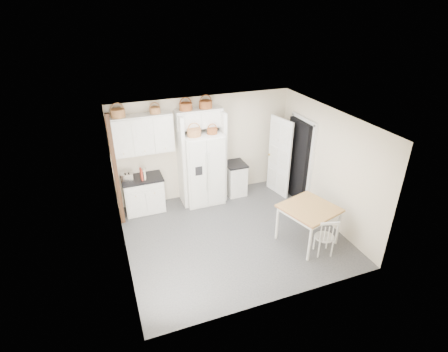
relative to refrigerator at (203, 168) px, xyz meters
name	(u,v)px	position (x,y,z in m)	size (l,w,h in m)	color
floor	(233,235)	(0.15, -1.65, -0.90)	(4.50, 4.50, 0.00)	#313234
ceiling	(234,121)	(0.15, -1.65, 1.70)	(4.50, 4.50, 0.00)	white
wall_back	(204,147)	(0.15, 0.35, 0.40)	(4.50, 4.50, 0.00)	beige
wall_left	(120,203)	(-2.10, -1.65, 0.40)	(4.00, 4.00, 0.00)	beige
wall_right	(327,166)	(2.40, -1.65, 0.40)	(4.00, 4.00, 0.00)	beige
refrigerator	(203,168)	(0.00, 0.00, 0.00)	(0.93, 0.75, 1.81)	white
base_cab_left	(144,195)	(-1.48, 0.05, -0.48)	(0.91, 0.58, 0.85)	silver
base_cab_right	(235,179)	(0.89, 0.05, -0.49)	(0.47, 0.56, 0.83)	silver
dining_table	(307,224)	(1.53, -2.40, -0.48)	(1.01, 1.01, 0.84)	#9D5E39
windsor_chair	(324,237)	(1.63, -2.86, -0.51)	(0.39, 0.35, 0.79)	silver
counter_left	(142,178)	(-1.48, 0.05, -0.04)	(0.95, 0.61, 0.04)	black
counter_right	(235,164)	(0.89, 0.05, -0.06)	(0.51, 0.60, 0.04)	black
toaster	(127,178)	(-1.81, -0.02, 0.08)	(0.28, 0.16, 0.19)	silver
cookbook_red	(141,174)	(-1.49, -0.03, 0.11)	(0.04, 0.18, 0.27)	#9F2F20
cookbook_cream	(145,174)	(-1.41, -0.03, 0.10)	(0.03, 0.16, 0.24)	beige
basket_upper_a	(118,113)	(-1.81, 0.18, 1.54)	(0.31, 0.31, 0.18)	#9C5831
basket_upper_c	(155,110)	(-1.01, 0.18, 1.52)	(0.24, 0.24, 0.14)	#9C5831
basket_bridge_a	(186,107)	(-0.30, 0.18, 1.53)	(0.30, 0.30, 0.17)	brown
basket_bridge_b	(206,104)	(0.17, 0.18, 1.54)	(0.31, 0.31, 0.18)	brown
basket_fridge_a	(194,132)	(-0.21, -0.10, 0.99)	(0.33, 0.33, 0.17)	#9C5831
basket_fridge_b	(212,131)	(0.23, -0.10, 0.97)	(0.25, 0.25, 0.13)	brown
upper_cabinet	(142,134)	(-1.35, 0.18, 1.00)	(1.40, 0.34, 0.90)	silver
bridge_cabinet	(199,118)	(0.00, 0.18, 1.22)	(1.12, 0.34, 0.45)	silver
fridge_panel_left	(181,161)	(-0.51, 0.05, 0.25)	(0.08, 0.60, 2.30)	silver
fridge_panel_right	(221,155)	(0.51, 0.05, 0.25)	(0.08, 0.60, 2.30)	silver
trim_post	(116,172)	(-2.05, -0.30, 0.40)	(0.09, 0.09, 2.60)	#402512
doorway_void	(299,160)	(2.31, -0.65, 0.12)	(0.18, 0.85, 2.05)	black
door_slab	(279,157)	(1.95, -0.32, 0.12)	(0.80, 0.04, 2.05)	white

